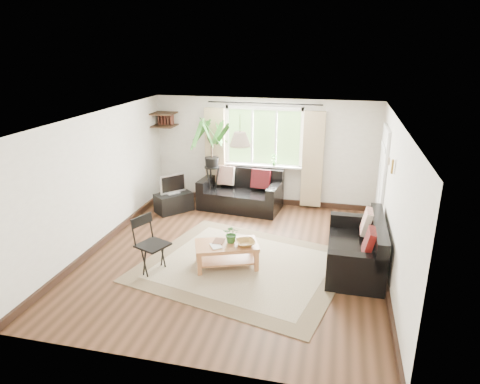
% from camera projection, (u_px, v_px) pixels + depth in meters
% --- Properties ---
extents(floor, '(5.50, 5.50, 0.00)m').
position_uv_depth(floor, '(235.00, 256.00, 7.46)').
color(floor, '#311D10').
rests_on(floor, ground).
extents(ceiling, '(5.50, 5.50, 0.00)m').
position_uv_depth(ceiling, '(234.00, 119.00, 6.67)').
color(ceiling, white).
rests_on(ceiling, floor).
extents(wall_back, '(5.00, 0.02, 2.40)m').
position_uv_depth(wall_back, '(264.00, 152.00, 9.60)').
color(wall_back, beige).
rests_on(wall_back, floor).
extents(wall_front, '(5.00, 0.02, 2.40)m').
position_uv_depth(wall_front, '(172.00, 273.00, 4.54)').
color(wall_front, beige).
rests_on(wall_front, floor).
extents(wall_left, '(0.02, 5.50, 2.40)m').
position_uv_depth(wall_left, '(98.00, 181.00, 7.61)').
color(wall_left, beige).
rests_on(wall_left, floor).
extents(wall_right, '(0.02, 5.50, 2.40)m').
position_uv_depth(wall_right, '(393.00, 203.00, 6.53)').
color(wall_right, beige).
rests_on(wall_right, floor).
extents(rug, '(3.74, 3.40, 0.02)m').
position_uv_depth(rug, '(243.00, 266.00, 7.12)').
color(rug, beige).
rests_on(rug, floor).
extents(window, '(2.50, 0.16, 2.16)m').
position_uv_depth(window, '(264.00, 137.00, 9.44)').
color(window, white).
rests_on(window, wall_back).
extents(door, '(0.06, 0.96, 2.06)m').
position_uv_depth(door, '(381.00, 182.00, 8.16)').
color(door, silver).
rests_on(door, wall_right).
extents(corner_shelf, '(0.50, 0.50, 0.34)m').
position_uv_depth(corner_shelf, '(164.00, 120.00, 9.62)').
color(corner_shelf, black).
rests_on(corner_shelf, wall_back).
extents(pendant_lamp, '(0.36, 0.36, 0.54)m').
position_uv_depth(pendant_lamp, '(240.00, 136.00, 7.16)').
color(pendant_lamp, beige).
rests_on(pendant_lamp, ceiling).
extents(wall_sconce, '(0.12, 0.12, 0.28)m').
position_uv_depth(wall_sconce, '(391.00, 164.00, 6.64)').
color(wall_sconce, beige).
rests_on(wall_sconce, wall_right).
extents(sofa_back, '(1.86, 1.07, 0.83)m').
position_uv_depth(sofa_back, '(240.00, 191.00, 9.48)').
color(sofa_back, black).
rests_on(sofa_back, floor).
extents(sofa_right, '(1.73, 0.86, 0.81)m').
position_uv_depth(sofa_right, '(355.00, 245.00, 6.95)').
color(sofa_right, black).
rests_on(sofa_right, floor).
extents(coffee_table, '(1.15, 0.89, 0.42)m').
position_uv_depth(coffee_table, '(227.00, 255.00, 7.05)').
color(coffee_table, '#985B32').
rests_on(coffee_table, floor).
extents(table_plant, '(0.32, 0.29, 0.31)m').
position_uv_depth(table_plant, '(232.00, 234.00, 6.98)').
color(table_plant, '#2C5E25').
rests_on(table_plant, coffee_table).
extents(bowl, '(0.44, 0.44, 0.08)m').
position_uv_depth(bowl, '(245.00, 243.00, 6.92)').
color(bowl, olive).
rests_on(bowl, coffee_table).
extents(book_a, '(0.26, 0.27, 0.02)m').
position_uv_depth(book_a, '(211.00, 247.00, 6.86)').
color(book_a, silver).
rests_on(book_a, coffee_table).
extents(book_b, '(0.18, 0.24, 0.02)m').
position_uv_depth(book_b, '(214.00, 241.00, 7.05)').
color(book_b, '#523120').
rests_on(book_b, coffee_table).
extents(tv_stand, '(0.83, 0.87, 0.42)m').
position_uv_depth(tv_stand, '(174.00, 202.00, 9.40)').
color(tv_stand, black).
rests_on(tv_stand, floor).
extents(tv, '(0.54, 0.58, 0.46)m').
position_uv_depth(tv, '(173.00, 183.00, 9.25)').
color(tv, '#A5A5AA').
rests_on(tv, tv_stand).
extents(palm_stand, '(0.86, 0.86, 1.99)m').
position_uv_depth(palm_stand, '(212.00, 163.00, 9.49)').
color(palm_stand, black).
rests_on(palm_stand, floor).
extents(folding_chair, '(0.63, 0.63, 0.93)m').
position_uv_depth(folding_chair, '(153.00, 246.00, 6.80)').
color(folding_chair, black).
rests_on(folding_chair, floor).
extents(sill_plant, '(0.14, 0.10, 0.27)m').
position_uv_depth(sill_plant, '(274.00, 160.00, 9.48)').
color(sill_plant, '#2D6023').
rests_on(sill_plant, window).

